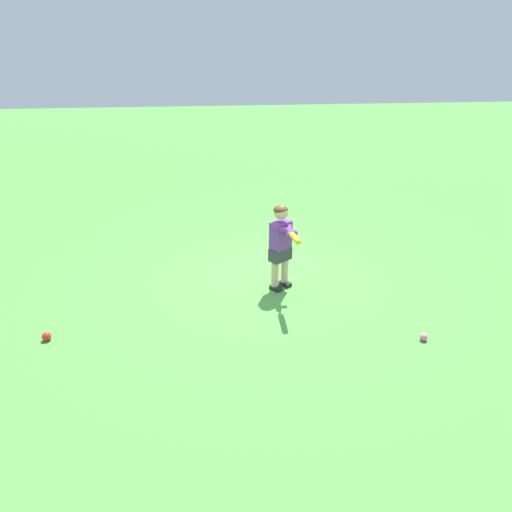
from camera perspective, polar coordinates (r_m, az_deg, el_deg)
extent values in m
plane|color=#519942|center=(6.07, 1.13, -2.86)|extent=(40.00, 40.00, 0.00)
cube|color=#232328|center=(5.91, 3.64, -3.44)|extent=(0.17, 0.16, 0.05)
cylinder|color=#DBB28E|center=(5.84, 3.54, -1.76)|extent=(0.09, 0.09, 0.34)
cube|color=#232328|center=(5.80, 2.45, -3.96)|extent=(0.17, 0.16, 0.05)
cylinder|color=#DBB28E|center=(5.73, 2.34, -2.26)|extent=(0.09, 0.09, 0.34)
cube|color=#383842|center=(5.68, 3.00, 0.25)|extent=(0.28, 0.31, 0.16)
cube|color=#753899|center=(5.58, 3.06, 2.60)|extent=(0.27, 0.29, 0.34)
sphere|color=#DBB28E|center=(5.48, 3.12, 5.37)|extent=(0.17, 0.17, 0.17)
ellipsoid|color=#563819|center=(5.48, 3.06, 5.68)|extent=(0.24, 0.24, 0.11)
sphere|color=yellow|center=(5.46, 4.11, 3.07)|extent=(0.04, 0.04, 0.04)
cylinder|color=black|center=(5.37, 4.30, 2.85)|extent=(0.14, 0.03, 0.05)
cylinder|color=yellow|center=(5.14, 4.81, 2.23)|extent=(0.35, 0.07, 0.11)
sphere|color=yellow|center=(4.98, 5.20, 1.76)|extent=(0.07, 0.07, 0.07)
cylinder|color=#753899|center=(5.50, 4.10, 3.38)|extent=(0.31, 0.11, 0.14)
cylinder|color=#753899|center=(5.45, 3.60, 3.21)|extent=(0.12, 0.31, 0.14)
sphere|color=red|center=(5.31, -24.39, -9.00)|extent=(0.09, 0.09, 0.09)
sphere|color=pink|center=(5.15, 19.95, -9.37)|extent=(0.08, 0.08, 0.08)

